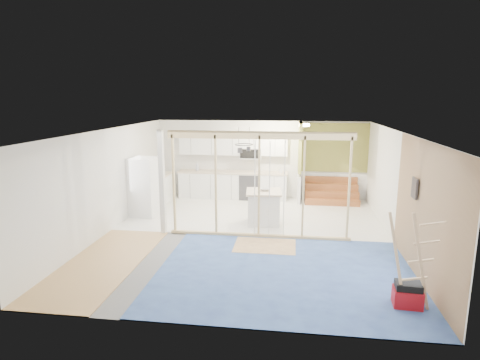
# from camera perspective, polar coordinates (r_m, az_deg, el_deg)

# --- Properties ---
(room) EXTENTS (7.01, 8.01, 2.61)m
(room) POSITION_cam_1_polar(r_m,az_deg,el_deg) (9.60, 0.94, -0.74)
(room) COLOR slate
(room) RESTS_ON ground
(floor_overlays) EXTENTS (7.00, 8.00, 0.03)m
(floor_overlays) POSITION_cam_1_polar(r_m,az_deg,el_deg) (10.01, 1.38, -7.90)
(floor_overlays) COLOR white
(floor_overlays) RESTS_ON room
(stud_frame) EXTENTS (4.66, 0.14, 2.60)m
(stud_frame) POSITION_cam_1_polar(r_m,az_deg,el_deg) (9.57, -0.50, 1.00)
(stud_frame) COLOR #CAB77B
(stud_frame) RESTS_ON room
(base_cabinets) EXTENTS (4.45, 2.24, 0.93)m
(base_cabinets) POSITION_cam_1_polar(r_m,az_deg,el_deg) (13.28, -4.28, -0.93)
(base_cabinets) COLOR white
(base_cabinets) RESTS_ON room
(upper_cabinets) EXTENTS (3.60, 0.41, 0.85)m
(upper_cabinets) POSITION_cam_1_polar(r_m,az_deg,el_deg) (13.36, -0.73, 5.06)
(upper_cabinets) COLOR white
(upper_cabinets) RESTS_ON room
(green_partition) EXTENTS (2.25, 1.51, 2.60)m
(green_partition) POSITION_cam_1_polar(r_m,az_deg,el_deg) (13.23, 11.64, 0.92)
(green_partition) COLOR olive
(green_partition) RESTS_ON room
(pot_rack) EXTENTS (0.52, 0.52, 0.72)m
(pot_rack) POSITION_cam_1_polar(r_m,az_deg,el_deg) (11.37, 0.53, 4.79)
(pot_rack) COLOR black
(pot_rack) RESTS_ON room
(sheathing_panel) EXTENTS (0.02, 4.00, 2.60)m
(sheathing_panel) POSITION_cam_1_polar(r_m,az_deg,el_deg) (7.97, 24.88, -4.47)
(sheathing_panel) COLOR #A27F58
(sheathing_panel) RESTS_ON room
(electrical_panel) EXTENTS (0.04, 0.30, 0.40)m
(electrical_panel) POSITION_cam_1_polar(r_m,az_deg,el_deg) (8.43, 23.59, -1.06)
(electrical_panel) COLOR #3C3C41
(electrical_panel) RESTS_ON room
(ceiling_light) EXTENTS (0.32, 0.32, 0.08)m
(ceiling_light) POSITION_cam_1_polar(r_m,az_deg,el_deg) (12.34, 9.14, 7.73)
(ceiling_light) COLOR #FFEABF
(ceiling_light) RESTS_ON room
(fridge) EXTENTS (0.81, 0.79, 1.70)m
(fridge) POSITION_cam_1_polar(r_m,az_deg,el_deg) (11.74, -13.37, -1.00)
(fridge) COLOR white
(fridge) RESTS_ON room
(island) EXTENTS (1.01, 1.01, 0.91)m
(island) POSITION_cam_1_polar(r_m,az_deg,el_deg) (10.84, 3.38, -3.92)
(island) COLOR white
(island) RESTS_ON room
(bowl) EXTENTS (0.27, 0.27, 0.06)m
(bowl) POSITION_cam_1_polar(r_m,az_deg,el_deg) (10.77, 3.54, -1.34)
(bowl) COLOR silver
(bowl) RESTS_ON island
(soap_bottle_a) EXTENTS (0.12, 0.12, 0.30)m
(soap_bottle_a) POSITION_cam_1_polar(r_m,az_deg,el_deg) (13.60, -6.11, 1.98)
(soap_bottle_a) COLOR #B4B9C9
(soap_bottle_a) RESTS_ON base_cabinets
(soap_bottle_b) EXTENTS (0.11, 0.11, 0.21)m
(soap_bottle_b) POSITION_cam_1_polar(r_m,az_deg,el_deg) (13.17, 5.82, 1.45)
(soap_bottle_b) COLOR silver
(soap_bottle_b) RESTS_ON base_cabinets
(toolbox) EXTENTS (0.47, 0.37, 0.43)m
(toolbox) POSITION_cam_1_polar(r_m,az_deg,el_deg) (7.32, 22.73, -14.90)
(toolbox) COLOR maroon
(toolbox) RESTS_ON room
(ladder) EXTENTS (0.86, 0.06, 1.60)m
(ladder) POSITION_cam_1_polar(r_m,az_deg,el_deg) (7.02, 23.26, -10.59)
(ladder) COLOR #E2BA8A
(ladder) RESTS_ON room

